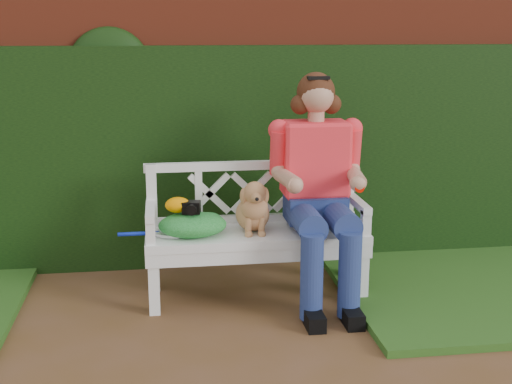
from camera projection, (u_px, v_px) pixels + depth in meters
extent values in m
plane|color=brown|center=(192.00, 364.00, 3.82)|extent=(60.00, 60.00, 0.00)
cube|color=maroon|center=(177.00, 122.00, 5.39)|extent=(10.00, 0.30, 2.20)
cube|color=#19360D|center=(179.00, 159.00, 5.24)|extent=(10.00, 0.18, 1.70)
cube|color=black|center=(191.00, 207.00, 4.52)|extent=(0.13, 0.11, 0.08)
ellipsoid|color=orange|center=(178.00, 205.00, 4.53)|extent=(0.17, 0.13, 0.10)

